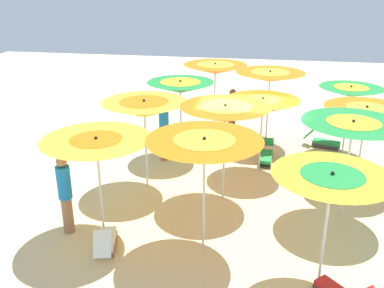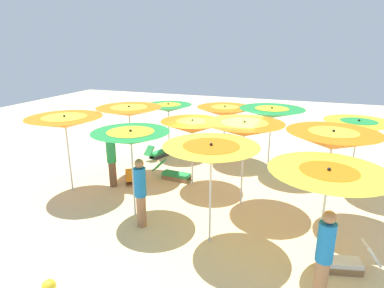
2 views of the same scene
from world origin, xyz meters
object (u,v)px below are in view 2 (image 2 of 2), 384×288
beach_umbrella_2 (65,122)px  lounger_1 (158,153)px  beach_umbrella_11 (328,179)px  beachgoer_1 (112,159)px  beach_umbrella_3 (225,112)px  beach_umbrella_9 (358,127)px  lounger_3 (131,176)px  lounger_2 (346,261)px  beach_umbrella_10 (332,140)px  beach_umbrella_7 (244,129)px  lounger_4 (239,153)px  beach_umbrella_6 (272,113)px  lounger_5 (173,173)px  beachgoer_2 (140,192)px  beachgoer_0 (324,255)px  beach_umbrella_0 (168,108)px  beach_umbrella_1 (129,112)px  lounger_0 (363,182)px  beach_umbrella_5 (131,138)px  beach_umbrella_8 (211,154)px  beach_ball (49,286)px  beach_umbrella_4 (192,127)px

beach_umbrella_2 → lounger_1: bearing=-17.4°
beach_umbrella_11 → beachgoer_1: 6.75m
beach_umbrella_3 → beach_umbrella_9: 4.69m
lounger_3 → beach_umbrella_2: bearing=101.2°
beach_umbrella_2 → beach_umbrella_9: 8.80m
beach_umbrella_11 → lounger_2: bearing=-65.2°
beach_umbrella_10 → beach_umbrella_11: beach_umbrella_10 is taller
beach_umbrella_11 → beach_umbrella_7: bearing=40.7°
beach_umbrella_11 → lounger_1: (5.30, 6.13, -1.87)m
beach_umbrella_3 → lounger_4: bearing=-41.4°
beach_umbrella_2 → beach_umbrella_3: 5.81m
beach_umbrella_6 → lounger_5: (-1.78, 2.98, -1.98)m
lounger_2 → lounger_3: bearing=-35.4°
beach_umbrella_3 → beachgoer_2: bearing=172.8°
beach_umbrella_2 → beachgoer_0: 7.82m
beach_umbrella_9 → beachgoer_0: beach_umbrella_9 is taller
beach_umbrella_3 → lounger_1: 3.22m
beach_umbrella_6 → beachgoer_1: 5.62m
beach_umbrella_0 → beach_umbrella_6: beach_umbrella_6 is taller
beach_umbrella_1 → lounger_3: (-0.63, -0.29, -2.07)m
beach_umbrella_7 → beach_umbrella_1: bearing=76.3°
beach_umbrella_0 → lounger_5: 3.24m
beach_umbrella_9 → lounger_0: 1.97m
beach_umbrella_3 → lounger_1: size_ratio=1.83×
lounger_3 → beachgoer_2: bearing=-175.9°
beach_umbrella_6 → lounger_0: bearing=-96.8°
beach_umbrella_3 → lounger_2: (-5.63, -4.08, -1.76)m
beach_umbrella_5 → beach_umbrella_11: 4.72m
beach_umbrella_8 → lounger_0: beach_umbrella_8 is taller
beach_umbrella_0 → lounger_0: bearing=-98.0°
lounger_1 → beachgoer_0: 8.71m
beach_umbrella_6 → lounger_3: size_ratio=1.98×
beach_umbrella_7 → beach_ball: (-4.73, 2.65, -2.13)m
lounger_2 → beach_umbrella_7: bearing=-53.3°
beach_umbrella_7 → beach_umbrella_8: 2.10m
beach_umbrella_3 → beach_umbrella_10: 5.18m
beachgoer_1 → beachgoer_2: 2.78m
beach_umbrella_9 → lounger_1: (0.82, 7.10, -1.89)m
lounger_3 → lounger_0: bearing=-105.7°
beach_umbrella_9 → beach_umbrella_1: bearing=98.4°
lounger_1 → lounger_4: 3.35m
lounger_0 → beachgoer_2: size_ratio=0.61×
beach_umbrella_0 → beach_umbrella_9: size_ratio=0.93×
lounger_3 → lounger_5: size_ratio=0.89×
beach_umbrella_4 → beach_ball: size_ratio=8.46×
beach_umbrella_0 → lounger_3: beach_umbrella_0 is taller
beach_umbrella_0 → lounger_2: size_ratio=1.80×
beachgoer_0 → beachgoer_1: 7.00m
beach_umbrella_1 → beach_umbrella_4: (-0.16, -2.36, -0.30)m
beach_umbrella_7 → beach_ball: 5.82m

